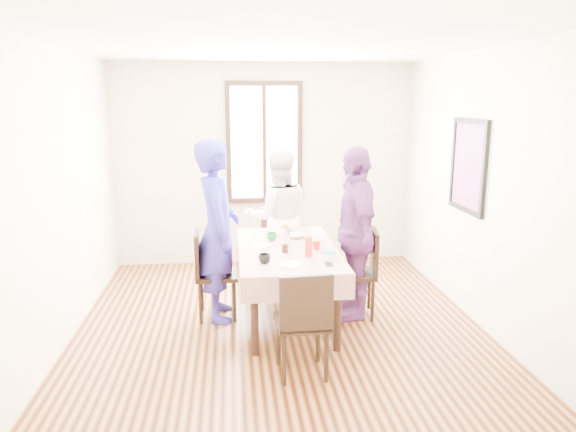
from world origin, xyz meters
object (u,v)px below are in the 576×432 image
object	(u,v)px
chair_left	(217,275)
person_far	(278,218)
chair_right	(355,273)
chair_near	(302,321)
chair_far	(278,247)
dining_table	(287,284)
person_left	(217,231)
person_right	(355,233)

from	to	relation	value
chair_left	person_far	world-z (taller)	person_far
chair_right	chair_near	world-z (taller)	same
chair_far	chair_near	size ratio (longest dim) A/B	1.00
dining_table	chair_left	distance (m)	0.74
chair_right	person_left	xyz separation A→B (m)	(-1.41, 0.10, 0.47)
chair_far	person_right	size ratio (longest dim) A/B	0.51
chair_far	person_far	xyz separation A→B (m)	(0.00, -0.02, 0.37)
chair_far	person_left	bearing A→B (deg)	60.11
chair_right	chair_far	distance (m)	1.28
chair_right	person_left	world-z (taller)	person_left
chair_right	chair_far	world-z (taller)	same
chair_far	person_far	world-z (taller)	person_far
chair_right	chair_left	bearing A→B (deg)	94.96
chair_left	chair_right	world-z (taller)	same
chair_far	person_left	world-z (taller)	person_left
chair_far	person_right	bearing A→B (deg)	129.42
dining_table	chair_far	size ratio (longest dim) A/B	1.77
person_right	person_far	bearing A→B (deg)	-147.01
dining_table	chair_left	bearing A→B (deg)	168.05
dining_table	chair_right	distance (m)	0.72
chair_near	dining_table	bearing A→B (deg)	87.97
chair_right	chair_near	distance (m)	1.36
chair_near	person_left	distance (m)	1.51
person_left	chair_far	bearing A→B (deg)	-39.93
chair_left	person_left	distance (m)	0.47
chair_far	person_right	world-z (taller)	person_right
chair_near	chair_left	bearing A→B (deg)	117.53
person_left	person_far	world-z (taller)	person_left
person_far	person_right	xyz separation A→B (m)	(0.70, -1.04, 0.06)
dining_table	person_left	bearing A→B (deg)	167.74
chair_left	chair_far	size ratio (longest dim) A/B	1.00
dining_table	chair_left	size ratio (longest dim) A/B	1.77
person_far	person_right	bearing A→B (deg)	120.23
chair_left	person_far	xyz separation A→B (m)	(0.72, 0.94, 0.37)
person_left	person_far	distance (m)	1.17
person_far	person_left	bearing A→B (deg)	49.83
chair_left	person_right	size ratio (longest dim) A/B	0.51
dining_table	person_far	bearing A→B (deg)	90.00
chair_left	person_right	world-z (taller)	person_right
chair_right	person_right	distance (m)	0.43
dining_table	person_far	distance (m)	1.18
dining_table	person_left	world-z (taller)	person_left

